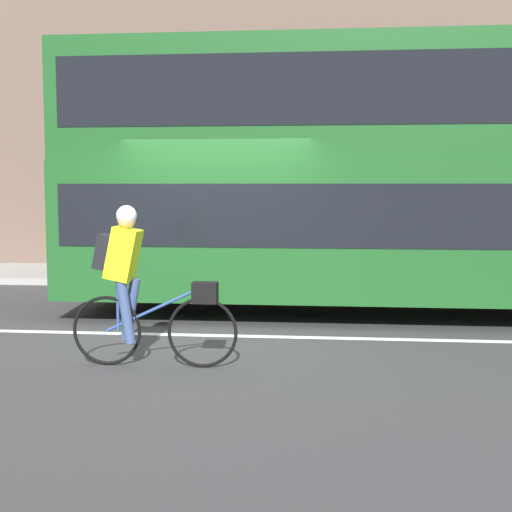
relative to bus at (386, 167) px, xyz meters
name	(u,v)px	position (x,y,z in m)	size (l,w,h in m)	color
ground_plane	(208,338)	(-2.29, -1.91, -2.15)	(80.00, 80.00, 0.00)	#38383A
road_center_line	(210,335)	(-2.29, -1.77, -2.15)	(50.00, 0.14, 0.01)	silver
sidewalk_curb	(255,276)	(-2.29, 3.68, -2.09)	(60.00, 2.55, 0.13)	gray
building_facade	(261,61)	(-2.29, 5.10, 2.41)	(60.00, 0.30, 9.13)	brown
bus	(386,167)	(0.00, 0.00, 0.00)	(9.24, 2.53, 3.88)	black
cyclist_on_bike	(137,281)	(-2.80, -3.34, -1.25)	(1.76, 0.32, 1.69)	black
trash_bin	(82,248)	(-5.83, 3.55, -1.54)	(0.49, 0.49, 0.96)	#515156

